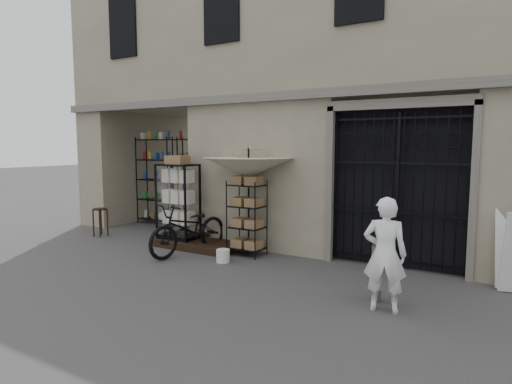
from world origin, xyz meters
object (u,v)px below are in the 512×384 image
Objects in this scene: bicycle at (190,254)px; wooden_stool at (100,222)px; market_umbrella at (248,162)px; white_bucket at (223,256)px; wire_rack at (247,219)px; shopkeeper at (383,310)px; steel_bollard at (376,273)px; display_cabinet at (178,205)px.

bicycle is 3.07m from wooden_stool.
market_umbrella is 1.30× the size of bicycle.
wooden_stool is at bearing 174.26° from white_bucket.
shopkeeper is at bearing -8.19° from wire_rack.
white_bucket is 1.01m from bicycle.
white_bucket is at bearing 169.36° from steel_bollard.
market_umbrella is 3.19× the size of steel_bollard.
bicycle is at bearing -24.02° from shopkeeper.
display_cabinet is at bearing 165.34° from steel_bollard.
shopkeeper is (5.02, -1.56, -0.91)m from display_cabinet.
market_umbrella is at bearing 154.62° from steel_bollard.
wire_rack is 1.43m from bicycle.
display_cabinet is 1.27m from bicycle.
bicycle is (0.73, -0.49, -0.91)m from display_cabinet.
wire_rack reaches higher than shopkeeper.
bicycle is (-1.03, -0.68, -1.92)m from market_umbrella.
wooden_stool is 7.45m from shopkeeper.
bicycle is at bearing -146.40° from market_umbrella.
shopkeeper is (7.33, -1.29, -0.37)m from wooden_stool.
steel_bollard is at bearing -68.03° from shopkeeper.
market_umbrella reaches higher than steel_bollard.
display_cabinet reaches higher than wire_rack.
bicycle is 4.42m from shopkeeper.
bicycle reaches higher than shopkeeper.
market_umbrella is at bearing 42.44° from bicycle.
wire_rack is 0.76× the size of bicycle.
white_bucket is 0.17× the size of shopkeeper.
market_umbrella is 2.28m from bicycle.
market_umbrella is at bearing -38.27° from shopkeeper.
wire_rack is 3.64m from shopkeeper.
wooden_stool is (-4.06, -0.47, -1.55)m from market_umbrella.
display_cabinet is 1.84m from wire_rack.
wooden_stool is 0.84× the size of steel_bollard.
wooden_stool is at bearing -175.18° from bicycle.
shopkeeper is at bearing -9.96° from wooden_stool.
shopkeeper is at bearing -58.04° from steel_bollard.
wire_rack is 1.17m from market_umbrella.
wooden_stool reaches higher than white_bucket.
shopkeeper is at bearing -14.93° from white_bucket.
wire_rack is at bearing -68.99° from market_umbrella.
bicycle is 4.20m from steel_bollard.
white_bucket is (1.71, -0.68, -0.79)m from display_cabinet.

